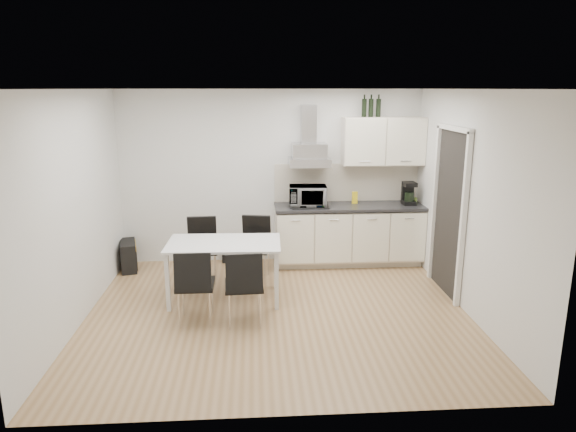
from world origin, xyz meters
name	(u,v)px	position (x,y,z in m)	size (l,w,h in m)	color
ground	(278,313)	(0.00, 0.00, 0.00)	(4.50, 4.50, 0.00)	tan
wall_back	(271,177)	(0.00, 2.00, 1.30)	(4.50, 0.10, 2.60)	silver
wall_front	(289,266)	(0.00, -2.00, 1.30)	(4.50, 0.10, 2.60)	silver
wall_left	(74,210)	(-2.25, 0.00, 1.30)	(0.10, 4.00, 2.60)	silver
wall_right	(470,204)	(2.25, 0.00, 1.30)	(0.10, 4.00, 2.60)	silver
ceiling	(277,89)	(0.00, 0.00, 2.60)	(4.50, 4.50, 0.00)	white
doorway	(448,214)	(2.21, 0.55, 1.05)	(0.08, 1.04, 2.10)	white
kitchenette	(351,210)	(1.19, 1.73, 0.83)	(2.22, 0.64, 2.52)	beige
dining_table	(224,248)	(-0.64, 0.47, 0.67)	(1.42, 0.84, 0.75)	white
chair_far_left	(202,251)	(-0.99, 1.12, 0.44)	(0.44, 0.50, 0.88)	black
chair_far_right	(254,249)	(-0.27, 1.14, 0.44)	(0.44, 0.50, 0.88)	black
chair_near_left	(195,285)	(-0.94, -0.17, 0.44)	(0.44, 0.50, 0.88)	black
chair_near_right	(244,286)	(-0.39, -0.24, 0.44)	(0.44, 0.50, 0.88)	black
guitar_amp	(128,256)	(-2.12, 1.65, 0.21)	(0.34, 0.55, 0.43)	black
floor_speaker	(228,253)	(-0.67, 1.90, 0.14)	(0.17, 0.15, 0.29)	black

